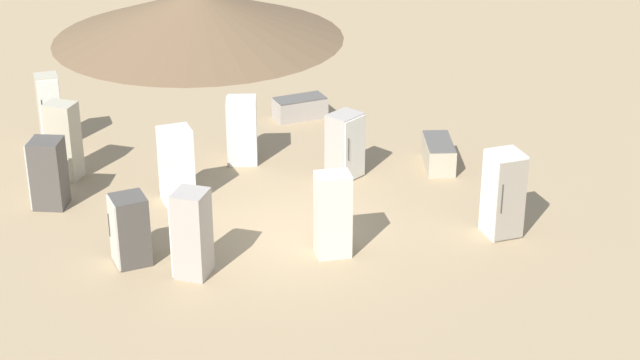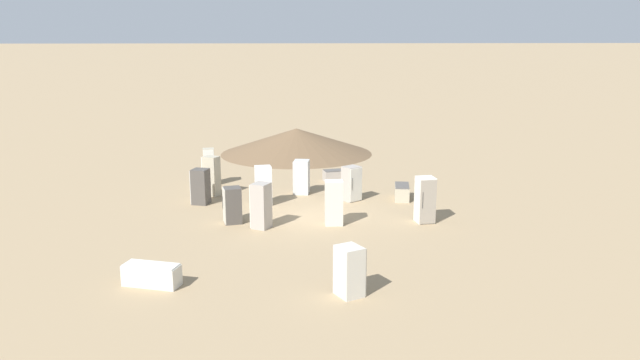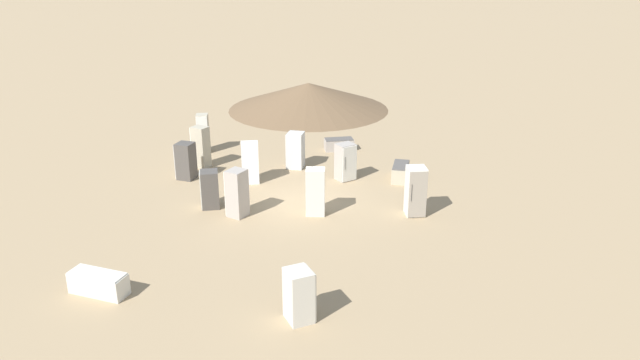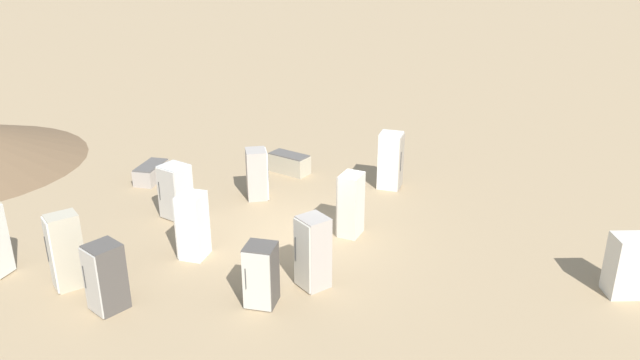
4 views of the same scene
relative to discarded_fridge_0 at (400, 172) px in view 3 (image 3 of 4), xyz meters
The scene contains 16 objects.
ground_plane 5.10m from the discarded_fridge_0, 55.67° to the right, with size 1000.00×1000.00×0.00m, color #9E8460.
dirt_mound 12.96m from the discarded_fridge_0, 158.43° to the right, with size 10.02×10.02×1.68m.
discarded_fridge_0 is the anchor object (origin of this frame).
discarded_fridge_1 11.75m from the discarded_fridge_0, 18.60° to the right, with size 1.01×0.98×1.56m.
discarded_fridge_2 2.50m from the discarded_fridge_0, 87.41° to the right, with size 0.98×1.00×1.66m.
discarded_fridge_3 9.57m from the discarded_fridge_0, 88.44° to the right, with size 0.87×0.92×1.66m.
discarded_fridge_4 5.36m from the discarded_fridge_0, 42.81° to the right, with size 0.62×0.73×1.88m.
discarded_fridge_5 14.05m from the discarded_fridge_0, 44.80° to the right, with size 1.16×1.91×0.71m.
discarded_fridge_6 4.89m from the discarded_fridge_0, 145.41° to the right, with size 0.97×1.56×0.60m.
discarded_fridge_7 3.83m from the discarded_fridge_0, ahead, with size 0.86×0.80×1.94m.
discarded_fridge_8 7.84m from the discarded_fridge_0, 57.89° to the right, with size 0.91×0.92×1.88m.
discarded_fridge_9 8.56m from the discarded_fridge_0, 66.60° to the right, with size 0.82×0.85×1.53m.
discarded_fridge_10 10.19m from the discarded_fridge_0, 109.92° to the right, with size 0.71×0.64×1.94m.
discarded_fridge_11 9.32m from the discarded_fridge_0, 98.06° to the right, with size 0.85×0.93×1.95m.
discarded_fridge_12 6.67m from the discarded_fridge_0, 85.02° to the right, with size 0.78×0.82×1.83m.
discarded_fridge_13 5.01m from the discarded_fridge_0, 106.11° to the right, with size 0.89×0.87×1.68m.
Camera 3 is at (23.21, 1.60, 10.05)m, focal length 35.00 mm.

